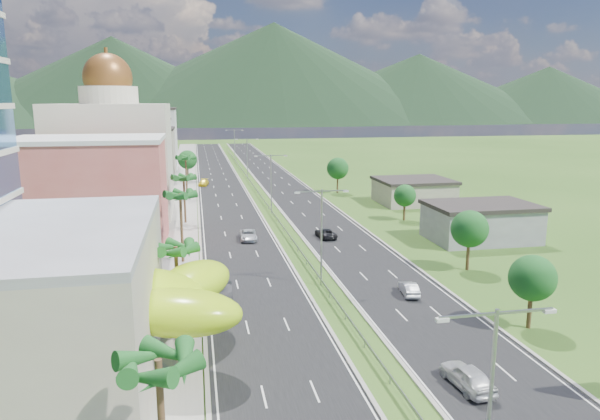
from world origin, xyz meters
TOP-DOWN VIEW (x-y plane):
  - ground at (0.00, 0.00)m, footprint 500.00×500.00m
  - road_left at (-7.50, 90.00)m, footprint 11.00×260.00m
  - road_right at (7.50, 90.00)m, footprint 11.00×260.00m
  - sidewalk_left at (-17.00, 90.00)m, footprint 7.00×260.00m
  - median_guardrail at (0.00, 71.99)m, footprint 0.10×216.06m
  - streetlight_median_a at (0.00, -25.00)m, footprint 6.04×0.25m
  - streetlight_median_b at (0.00, 10.00)m, footprint 6.04×0.25m
  - streetlight_median_c at (0.00, 50.00)m, footprint 6.04×0.25m
  - streetlight_median_d at (0.00, 95.00)m, footprint 6.04×0.25m
  - streetlight_median_e at (0.00, 140.00)m, footprint 6.04×0.25m
  - lime_canopy at (-20.00, -4.00)m, footprint 18.00×15.00m
  - pink_shophouse at (-28.00, 32.00)m, footprint 20.00×15.00m
  - domed_building at (-28.00, 55.00)m, footprint 20.00×20.00m
  - midrise_grey at (-27.00, 80.00)m, footprint 16.00×15.00m
  - midrise_beige at (-27.00, 102.00)m, footprint 16.00×15.00m
  - midrise_white at (-27.00, 125.00)m, footprint 16.00×15.00m
  - shed_near at (28.00, 25.00)m, footprint 15.00×10.00m
  - shed_far at (30.00, 55.00)m, footprint 14.00×12.00m
  - palm_tree_a at (-15.50, -22.00)m, footprint 3.60×3.60m
  - palm_tree_b at (-15.50, 2.00)m, footprint 3.60×3.60m
  - palm_tree_c at (-15.50, 22.00)m, footprint 3.60×3.60m
  - palm_tree_d at (-15.50, 45.00)m, footprint 3.60×3.60m
  - palm_tree_e at (-15.50, 70.00)m, footprint 3.60×3.60m
  - leafy_tree_lfar at (-15.50, 95.00)m, footprint 4.90×4.90m
  - leafy_tree_ra at (16.00, -5.00)m, footprint 4.20×4.20m
  - leafy_tree_rb at (19.00, 12.00)m, footprint 4.55×4.55m
  - leafy_tree_rc at (22.00, 40.00)m, footprint 3.85×3.85m
  - leafy_tree_rd at (18.00, 70.00)m, footprint 4.90×4.90m
  - mountain_ridge at (60.00, 450.00)m, footprint 860.00×140.00m
  - car_dark_left at (-10.95, 8.01)m, footprint 1.71×4.49m
  - car_silver_mid_left at (-6.10, 31.61)m, footprint 2.61×5.33m
  - car_yellow_far_left at (-11.70, 86.61)m, footprint 2.88×5.31m
  - car_white_near_right at (5.31, -13.58)m, footprint 2.47×5.24m
  - car_silver_right at (8.52, 5.12)m, footprint 2.06×4.36m
  - car_dark_far_right at (5.62, 30.73)m, footprint 2.76×5.18m
  - motorcycle at (-12.10, 7.48)m, footprint 0.70×2.06m

SIDE VIEW (x-z plane):
  - ground at x=0.00m, z-range 0.00..0.00m
  - mountain_ridge at x=60.00m, z-range -45.00..45.00m
  - road_left at x=-7.50m, z-range 0.00..0.04m
  - road_right at x=7.50m, z-range 0.00..0.04m
  - sidewalk_left at x=-17.00m, z-range 0.00..0.12m
  - median_guardrail at x=0.00m, z-range 0.24..1.00m
  - motorcycle at x=-12.10m, z-range 0.04..1.34m
  - car_silver_right at x=8.52m, z-range 0.04..1.42m
  - car_dark_far_right at x=5.62m, z-range 0.04..1.43m
  - car_silver_mid_left at x=-6.10m, z-range 0.04..1.50m
  - car_yellow_far_left at x=-11.70m, z-range 0.04..1.50m
  - car_dark_left at x=-10.95m, z-range 0.04..1.50m
  - car_white_near_right at x=5.31m, z-range 0.04..1.77m
  - shed_far at x=30.00m, z-range 0.00..4.40m
  - shed_near at x=28.00m, z-range 0.00..5.00m
  - leafy_tree_rc at x=22.00m, z-range 1.21..7.54m
  - leafy_tree_ra at x=16.00m, z-range 1.33..8.23m
  - lime_canopy at x=-20.00m, z-range 1.29..8.69m
  - leafy_tree_rb at x=19.00m, z-range 1.44..8.92m
  - leafy_tree_lfar at x=-15.50m, z-range 1.55..9.60m
  - leafy_tree_rd at x=18.00m, z-range 1.55..9.60m
  - midrise_beige at x=-27.00m, z-range 0.00..13.00m
  - streetlight_median_a at x=0.00m, z-range 1.25..12.25m
  - streetlight_median_b at x=0.00m, z-range 1.25..12.25m
  - streetlight_median_c at x=0.00m, z-range 1.25..12.25m
  - streetlight_median_d at x=0.00m, z-range 1.25..12.25m
  - streetlight_median_e at x=0.00m, z-range 1.25..12.25m
  - palm_tree_b at x=-15.50m, z-range 3.01..11.11m
  - pink_shophouse at x=-28.00m, z-range 0.00..15.00m
  - palm_tree_d at x=-15.50m, z-range 3.24..11.84m
  - midrise_grey at x=-27.00m, z-range 0.00..16.00m
  - palm_tree_a at x=-15.50m, z-range 3.47..12.57m
  - palm_tree_e at x=-15.50m, z-range 3.61..13.01m
  - palm_tree_c at x=-15.50m, z-range 3.70..13.30m
  - midrise_white at x=-27.00m, z-range 0.00..18.00m
  - domed_building at x=-28.00m, z-range -3.00..25.70m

